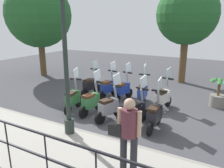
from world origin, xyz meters
TOP-DOWN VIEW (x-y plane):
  - ground_plane at (0.00, 0.00)m, footprint 28.00×28.00m
  - promenade_walkway at (-3.15, 0.00)m, footprint 2.20×20.00m
  - fence_railing at (-4.20, -0.00)m, footprint 0.04×16.03m
  - lamp_post_near at (-2.40, 0.43)m, footprint 0.26×0.90m
  - pedestrian_with_bag at (-3.16, -1.67)m, footprint 0.33×0.65m
  - tree_large at (2.84, 6.69)m, footprint 3.73×3.73m
  - tree_distant at (5.13, -1.08)m, footprint 3.05×3.05m
  - potted_palm at (2.14, -3.01)m, footprint 1.06×0.66m
  - scooter_near_0 at (-0.82, -1.49)m, footprint 1.23×0.44m
  - scooter_near_1 at (-0.81, -0.90)m, footprint 1.21×0.52m
  - scooter_near_2 at (-0.91, -0.01)m, footprint 1.20×0.55m
  - scooter_near_3 at (-0.75, 0.79)m, footprint 1.23×0.45m
  - scooter_near_4 at (-0.83, 1.53)m, footprint 1.22×0.48m
  - scooter_far_0 at (0.83, -1.27)m, footprint 1.22×0.50m
  - scooter_far_1 at (1.04, -0.40)m, footprint 1.23×0.47m
  - scooter_far_2 at (1.06, 0.45)m, footprint 1.22×0.50m
  - scooter_far_3 at (1.01, 1.12)m, footprint 1.22×0.47m
  - scooter_far_4 at (0.96, 1.97)m, footprint 1.23×0.44m

SIDE VIEW (x-z plane):
  - ground_plane at x=0.00m, z-range 0.00..0.00m
  - promenade_walkway at x=-3.15m, z-range 0.00..0.15m
  - potted_palm at x=2.14m, z-range -0.08..0.97m
  - scooter_near_0 at x=-0.82m, z-range -0.29..1.25m
  - scooter_near_1 at x=-0.81m, z-range -0.29..1.25m
  - scooter_near_2 at x=-0.91m, z-range -0.29..1.25m
  - scooter_near_3 at x=-0.75m, z-range -0.29..1.25m
  - scooter_near_4 at x=-0.83m, z-range -0.29..1.25m
  - scooter_far_0 at x=0.83m, z-range -0.29..1.25m
  - scooter_far_1 at x=1.04m, z-range -0.29..1.25m
  - scooter_far_2 at x=1.06m, z-range -0.29..1.25m
  - scooter_far_3 at x=1.01m, z-range -0.29..1.25m
  - scooter_far_4 at x=0.96m, z-range -0.29..1.25m
  - fence_railing at x=-4.20m, z-range 0.35..1.42m
  - pedestrian_with_bag at x=-3.16m, z-range 0.28..1.87m
  - lamp_post_near at x=-2.40m, z-range -0.10..4.41m
  - tree_distant at x=5.13m, z-range 0.97..6.02m
  - tree_large at x=2.84m, z-range 0.83..6.23m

